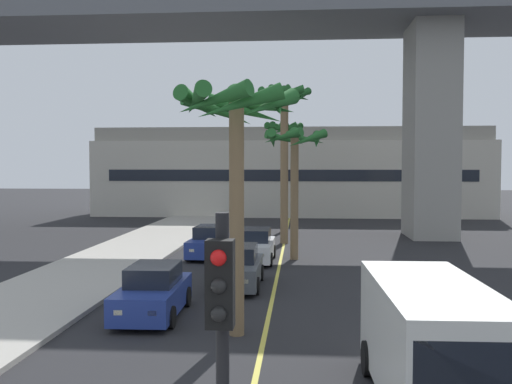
# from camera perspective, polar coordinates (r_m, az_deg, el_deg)

# --- Properties ---
(lane_stripe_center) EXTENTS (0.14, 56.00, 0.01)m
(lane_stripe_center) POSITION_cam_1_polar(r_m,az_deg,el_deg) (22.81, 1.98, -8.97)
(lane_stripe_center) COLOR #DBCC4C
(lane_stripe_center) RESTS_ON ground
(bridge_overpass) EXTENTS (67.92, 8.00, 17.69)m
(bridge_overpass) POSITION_cam_1_polar(r_m,az_deg,el_deg) (38.58, 4.52, 16.80)
(bridge_overpass) COLOR slate
(bridge_overpass) RESTS_ON ground
(pier_building_backdrop) EXTENTS (35.54, 8.04, 7.95)m
(pier_building_backdrop) POSITION_cam_1_polar(r_m,az_deg,el_deg) (53.71, 3.44, 1.94)
(pier_building_backdrop) COLOR beige
(pier_building_backdrop) RESTS_ON ground
(car_queue_front) EXTENTS (1.86, 4.11, 1.56)m
(car_queue_front) POSITION_cam_1_polar(r_m,az_deg,el_deg) (21.92, -1.87, -7.55)
(car_queue_front) COLOR #4C5156
(car_queue_front) RESTS_ON ground
(car_queue_second) EXTENTS (1.87, 4.12, 1.56)m
(car_queue_second) POSITION_cam_1_polar(r_m,az_deg,el_deg) (27.53, -0.10, -5.44)
(car_queue_second) COLOR white
(car_queue_second) RESTS_ON ground
(car_queue_third) EXTENTS (1.94, 4.16, 1.56)m
(car_queue_third) POSITION_cam_1_polar(r_m,az_deg,el_deg) (28.95, -4.59, -5.05)
(car_queue_third) COLOR navy
(car_queue_third) RESTS_ON ground
(car_queue_fourth) EXTENTS (1.90, 4.13, 1.56)m
(car_queue_fourth) POSITION_cam_1_polar(r_m,az_deg,el_deg) (18.07, -10.18, -9.80)
(car_queue_fourth) COLOR navy
(car_queue_fourth) RESTS_ON ground
(delivery_van) EXTENTS (2.24, 5.29, 2.36)m
(delivery_van) POSITION_cam_1_polar(r_m,az_deg,el_deg) (11.76, 16.98, -13.89)
(delivery_van) COLOR silver
(delivery_van) RESTS_ON ground
(traffic_light_median_near) EXTENTS (0.24, 0.37, 4.20)m
(traffic_light_median_near) POSITION_cam_1_polar(r_m,az_deg,el_deg) (5.31, -3.44, -18.31)
(traffic_light_median_near) COLOR black
(traffic_light_median_near) RESTS_ON ground
(palm_tree_near_median) EXTENTS (2.78, 2.81, 7.64)m
(palm_tree_near_median) POSITION_cam_1_polar(r_m,az_deg,el_deg) (39.56, 2.73, 5.28)
(palm_tree_near_median) COLOR brown
(palm_tree_near_median) RESTS_ON ground
(palm_tree_mid_median) EXTENTS (3.22, 3.32, 6.45)m
(palm_tree_mid_median) POSITION_cam_1_polar(r_m,az_deg,el_deg) (27.97, 3.87, 3.78)
(palm_tree_mid_median) COLOR brown
(palm_tree_mid_median) RESTS_ON ground
(palm_tree_far_median) EXTENTS (3.39, 3.42, 6.79)m
(palm_tree_far_median) POSITION_cam_1_polar(r_m,az_deg,el_deg) (15.46, -1.97, 6.31)
(palm_tree_far_median) COLOR brown
(palm_tree_far_median) RESTS_ON ground
(palm_tree_farthest_median) EXTENTS (3.17, 3.20, 9.24)m
(palm_tree_farthest_median) POSITION_cam_1_polar(r_m,az_deg,el_deg) (33.75, 2.82, 7.18)
(palm_tree_farthest_median) COLOR brown
(palm_tree_farthest_median) RESTS_ON ground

